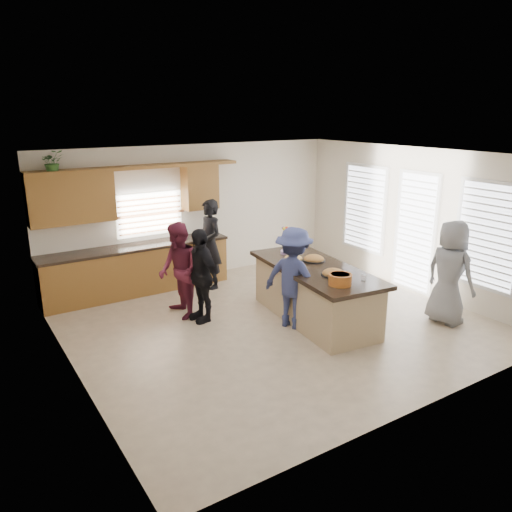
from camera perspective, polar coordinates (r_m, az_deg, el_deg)
floor at (r=8.52m, az=2.25°, el=-7.67°), size 6.50×6.50×0.00m
room_shell at (r=7.93m, az=2.40°, el=4.96°), size 6.52×6.02×2.81m
back_cabinetry at (r=9.91m, az=-13.88°, el=0.95°), size 4.08×0.66×2.46m
right_wall_glazing at (r=10.12m, az=17.96°, el=3.45°), size 0.06×4.00×2.25m
island at (r=8.56m, az=6.71°, el=-4.38°), size 1.45×2.81×0.95m
platter_front at (r=7.98m, az=8.85°, el=-2.03°), size 0.40×0.40×0.16m
platter_mid at (r=8.69m, az=6.63°, el=-0.39°), size 0.39×0.39×0.16m
platter_back at (r=8.68m, az=4.26°, el=-0.35°), size 0.36×0.36×0.14m
salad_bowl at (r=7.56m, az=9.60°, el=-2.58°), size 0.35×0.35×0.17m
clear_cup at (r=7.80m, az=12.19°, el=-2.45°), size 0.08×0.08×0.10m
plate_stack at (r=9.09m, az=3.49°, el=0.45°), size 0.21×0.21×0.05m
flower_vase at (r=9.42m, az=3.36°, el=2.21°), size 0.14×0.14×0.41m
potted_plant at (r=9.38m, az=-22.24°, el=9.91°), size 0.39×0.34×0.41m
woman_left_back at (r=9.96m, az=-5.29°, el=1.35°), size 0.46×0.67×1.79m
woman_left_mid at (r=8.59m, az=-8.79°, el=-1.69°), size 0.68×0.85×1.66m
woman_left_front at (r=8.41m, az=-6.35°, el=-2.20°), size 0.47×0.97×1.61m
woman_right_back at (r=8.13m, az=4.33°, el=-2.52°), size 1.01×1.25×1.68m
woman_right_front at (r=8.84m, az=21.29°, el=-1.79°), size 0.59×0.88×1.77m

